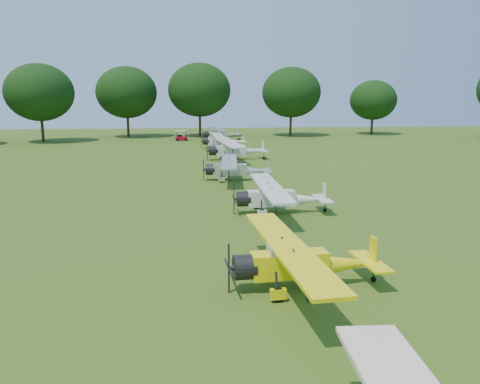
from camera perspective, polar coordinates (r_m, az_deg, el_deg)
The scene contains 9 objects.
ground at distance 29.06m, azimuth 1.78°, elevation -2.41°, with size 160.00×160.00×0.00m, color #304F13.
tree_belt at distance 29.09m, azimuth 9.03°, elevation 13.42°, with size 137.36×130.27×14.52m.
aircraft_2 at distance 17.62m, azimuth 7.44°, elevation -8.17°, with size 5.95×9.48×1.86m.
aircraft_3 at distance 28.56m, azimuth 4.70°, elevation -0.44°, with size 5.95×9.45×1.87m.
aircraft_4 at distance 39.74m, azimuth -0.58°, elevation 2.98°, with size 5.93×9.44×1.86m.
aircraft_5 at distance 52.97m, azimuth -0.64°, elevation 5.33°, with size 6.93×11.02×2.16m.
aircraft_6 at distance 65.23m, azimuth -2.21°, elevation 6.39°, with size 6.26×9.96×1.97m.
aircraft_7 at distance 77.52m, azimuth -2.44°, elevation 7.22°, with size 6.42×10.20×2.00m.
golf_cart at distance 76.93m, azimuth -7.21°, elevation 6.64°, with size 2.03×1.41×1.61m.
Camera 1 is at (-3.86, -27.94, 7.01)m, focal length 35.00 mm.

